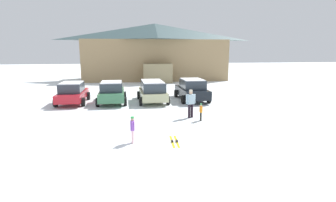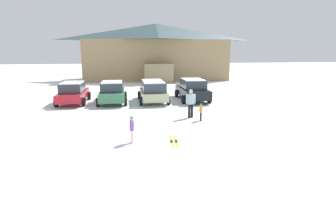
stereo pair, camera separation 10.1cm
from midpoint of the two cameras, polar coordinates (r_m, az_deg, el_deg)
ground at (r=10.32m, az=5.15°, el=-11.36°), size 160.00×160.00×0.00m
ski_lodge at (r=37.61m, az=-2.94°, el=10.72°), size 20.13×9.93×7.73m
parked_red_sedan at (r=21.14m, az=-20.22°, el=1.72°), size 2.16×4.39×1.62m
parked_green_coupe at (r=20.52m, az=-12.26°, el=1.92°), size 2.20×4.43×1.65m
parked_beige_suv at (r=20.50m, az=-3.55°, el=2.30°), size 2.24×4.49×1.65m
parked_black_sedan at (r=21.29m, az=5.06°, el=2.52°), size 2.29×4.74×1.73m
skier_child_in_purple_jacket at (r=11.33m, az=-7.98°, el=-5.87°), size 0.19×0.43×1.16m
skier_child_in_orange_jacket at (r=14.94m, az=6.99°, el=-2.20°), size 0.18×0.36×0.99m
skier_adult_in_blue_parka at (r=15.51m, az=4.77°, el=-0.23°), size 0.61×0.32×1.67m
pair_of_skis at (r=11.54m, az=1.17°, el=-8.78°), size 0.40×1.57×0.08m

